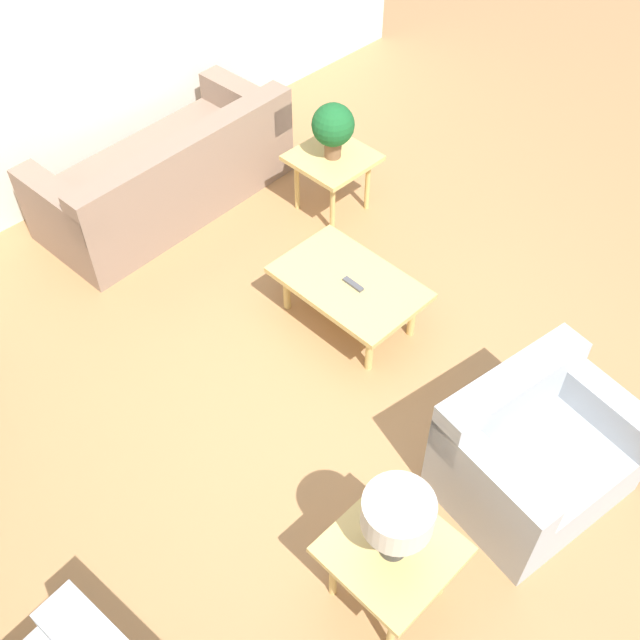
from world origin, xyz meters
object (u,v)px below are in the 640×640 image
Objects in this scene: side_table_plant at (333,163)px; potted_plant at (333,126)px; armchair at (532,452)px; side_table_lamp at (391,555)px; sofa at (168,175)px; table_lamp at (397,518)px; coffee_table at (349,285)px.

potted_plant reaches higher than side_table_plant.
armchair reaches higher than side_table_lamp.
side_table_plant is at bearing -40.49° from side_table_lamp.
armchair is at bearing 85.17° from sofa.
potted_plant is at bearing -40.49° from side_table_lamp.
table_lamp reaches higher than armchair.
side_table_plant is at bearing -40.49° from table_lamp.
armchair is 1.60m from coffee_table.
armchair is at bearing 158.28° from side_table_plant.
armchair is 1.16m from table_lamp.
coffee_table is (1.59, -0.21, 0.03)m from armchair.
side_table_lamp is at bearing 139.49° from coffee_table.
potted_plant reaches higher than armchair.
sofa is at bearing 96.80° from armchair.
side_table_lamp is (-1.47, 1.25, 0.09)m from coffee_table.
potted_plant reaches higher than sofa.
side_table_lamp is (-3.34, 1.17, 0.14)m from sofa.
side_table_lamp is 3.18m from potted_plant.
side_table_plant is 3.16m from side_table_lamp.
table_lamp reaches higher than side_table_plant.
sofa is at bearing 43.27° from potted_plant.
side_table_plant is 1.00× the size of side_table_lamp.
armchair is 2.49× the size of potted_plant.
side_table_plant is at bearing -40.47° from coffee_table.
side_table_plant reaches higher than coffee_table.
side_table_lamp is (0.12, 1.05, 0.13)m from armchair.
side_table_plant is at bearing 63.43° from potted_plant.
sofa is 1.90× the size of armchair.
coffee_table is at bearing 91.48° from armchair.
table_lamp is (-1.47, 1.25, 0.46)m from coffee_table.
side_table_lamp is at bearing -26.57° from table_lamp.
side_table_plant is 3.18m from table_lamp.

